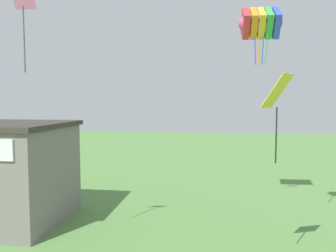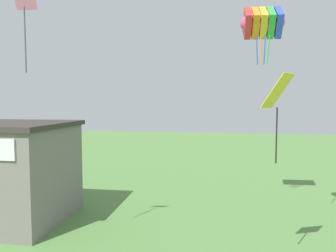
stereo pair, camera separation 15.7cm
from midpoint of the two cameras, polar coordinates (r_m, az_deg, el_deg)
The scene contains 3 objects.
kite_rainbow_parafoil at distance 18.55m, azimuth 15.54°, elevation 16.86°, with size 2.33×1.83×3.05m.
kite_pink_diamond at distance 13.45m, azimuth -24.26°, elevation 18.61°, with size 0.82×0.53×3.28m.
kite_yellow_diamond at distance 11.44m, azimuth 18.10°, elevation 4.71°, with size 1.16×1.23×2.98m.
Camera 1 is at (1.60, -3.17, 6.01)m, focal length 35.00 mm.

